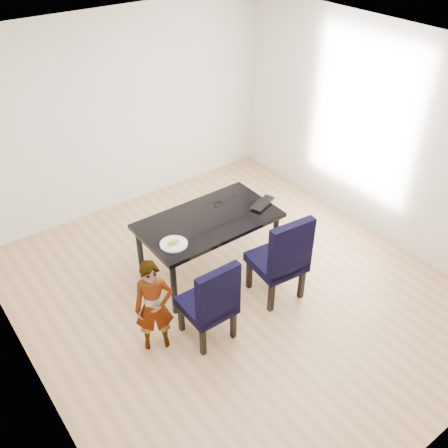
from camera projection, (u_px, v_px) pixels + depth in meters
floor at (234, 292)px, 5.81m from camera, size 4.50×5.00×0.01m
ceiling at (238, 57)px, 4.24m from camera, size 4.50×5.00×0.01m
wall_back at (121, 114)px, 6.66m from camera, size 4.50×0.01×2.70m
wall_left at (10, 283)px, 3.93m from camera, size 0.01×5.00×2.70m
wall_right at (381, 135)px, 6.12m from camera, size 0.01×5.00×2.70m
dining_table at (209, 245)px, 5.92m from camera, size 1.60×0.90×0.75m
chair_left at (206, 299)px, 5.00m from camera, size 0.48×0.50×1.00m
chair_right at (277, 255)px, 5.49m from camera, size 0.58×0.60×1.10m
child at (154, 307)px, 4.86m from camera, size 0.46×0.39×1.06m
plate at (174, 244)px, 5.31m from camera, size 0.32×0.32×0.02m
sandwich at (174, 241)px, 5.28m from camera, size 0.15×0.12×0.06m
laptop at (259, 202)px, 5.96m from camera, size 0.43×0.34×0.03m
cable_tangle at (220, 204)px, 5.95m from camera, size 0.17×0.17×0.01m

